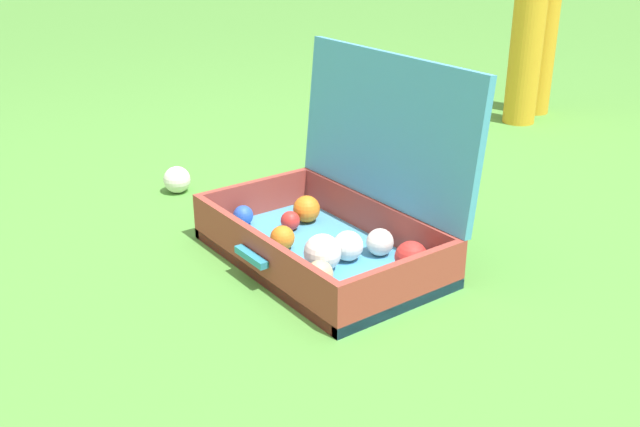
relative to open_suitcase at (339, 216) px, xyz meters
The scene contains 3 objects.
ground_plane 0.14m from the open_suitcase, 43.37° to the right, with size 16.00×16.00×0.00m, color #4C8C38.
open_suitcase is the anchor object (origin of this frame).
stray_ball_on_grass 0.63m from the open_suitcase, 168.71° to the right, with size 0.08×0.08×0.08m, color white.
Camera 1 is at (1.15, -0.89, 0.77)m, focal length 40.51 mm.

